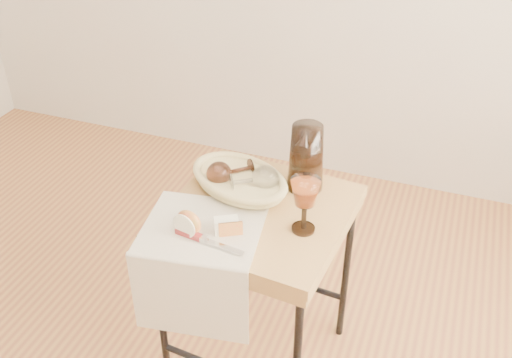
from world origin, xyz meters
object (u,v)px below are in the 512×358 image
at_px(goblet_lying_a, 233,171).
at_px(table_knife, 206,240).
at_px(goblet_lying_b, 251,180).
at_px(pitcher, 306,157).
at_px(wine_goblet, 305,205).
at_px(tea_towel, 202,228).
at_px(apple_half, 189,222).
at_px(side_table, 258,289).
at_px(bread_basket, 239,182).

xyz_separation_m(goblet_lying_a, table_knife, (0.04, -0.29, -0.04)).
relative_size(goblet_lying_b, pitcher, 0.53).
relative_size(goblet_lying_a, wine_goblet, 0.76).
distance_m(goblet_lying_a, table_knife, 0.30).
distance_m(goblet_lying_b, pitcher, 0.18).
distance_m(pitcher, table_knife, 0.41).
bearing_deg(tea_towel, table_knife, -63.87).
bearing_deg(pitcher, apple_half, -119.59).
height_order(side_table, goblet_lying_b, goblet_lying_b).
xyz_separation_m(bread_basket, goblet_lying_a, (-0.03, 0.01, 0.03)).
bearing_deg(tea_towel, bread_basket, 74.89).
xyz_separation_m(goblet_lying_b, wine_goblet, (0.20, -0.11, 0.03)).
height_order(goblet_lying_a, apple_half, goblet_lying_a).
distance_m(pitcher, wine_goblet, 0.22).
distance_m(bread_basket, table_knife, 0.28).
relative_size(tea_towel, goblet_lying_b, 2.44).
bearing_deg(bread_basket, table_knife, -64.60).
xyz_separation_m(tea_towel, bread_basket, (0.03, 0.22, 0.02)).
bearing_deg(goblet_lying_b, bread_basket, 125.10).
relative_size(tea_towel, bread_basket, 1.10).
height_order(pitcher, wine_goblet, pitcher).
bearing_deg(table_knife, pitcher, 71.90).
bearing_deg(wine_goblet, goblet_lying_a, 152.80).
xyz_separation_m(goblet_lying_b, apple_half, (-0.09, -0.24, -0.01)).
height_order(tea_towel, bread_basket, bread_basket).
bearing_deg(goblet_lying_b, wine_goblet, -61.51).
relative_size(side_table, apple_half, 8.29).
height_order(goblet_lying_a, pitcher, pitcher).
distance_m(bread_basket, goblet_lying_b, 0.06).
bearing_deg(goblet_lying_a, tea_towel, 48.29).
bearing_deg(goblet_lying_b, pitcher, 2.18).
distance_m(bread_basket, pitcher, 0.22).
height_order(bread_basket, wine_goblet, wine_goblet).
distance_m(wine_goblet, table_knife, 0.29).
relative_size(bread_basket, pitcher, 1.19).
xyz_separation_m(goblet_lying_b, table_knife, (-0.03, -0.26, -0.04)).
bearing_deg(pitcher, tea_towel, -119.40).
xyz_separation_m(side_table, goblet_lying_a, (-0.12, 0.09, 0.38)).
xyz_separation_m(bread_basket, apple_half, (-0.05, -0.25, 0.02)).
distance_m(apple_half, table_knife, 0.07).
distance_m(bread_basket, goblet_lying_a, 0.04).
bearing_deg(apple_half, tea_towel, 64.95).
height_order(side_table, table_knife, table_knife).
relative_size(apple_half, table_knife, 0.38).
bearing_deg(apple_half, goblet_lying_a, 96.93).
xyz_separation_m(bread_basket, pitcher, (0.19, 0.08, 0.08)).
distance_m(goblet_lying_a, goblet_lying_b, 0.08).
xyz_separation_m(tea_towel, goblet_lying_a, (-0.00, 0.24, 0.05)).
bearing_deg(apple_half, bread_basket, 90.80).
relative_size(goblet_lying_a, goblet_lying_b, 0.96).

